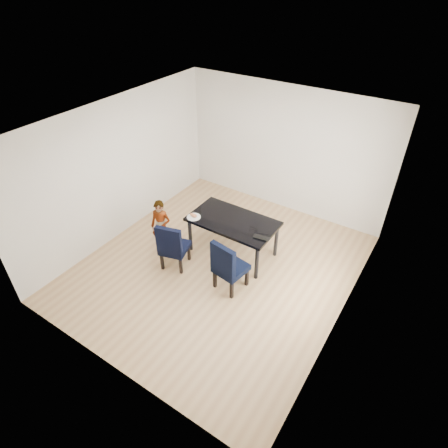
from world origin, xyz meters
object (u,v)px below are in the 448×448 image
Objects in this scene: child at (161,226)px; laptop at (262,236)px; chair_left at (174,244)px; chair_right at (231,264)px; plate at (194,217)px; dining_table at (233,237)px.

child is 3.73× the size of laptop.
chair_left is 0.96× the size of chair_right.
chair_left is at bearing -167.28° from chair_right.
laptop reaches higher than plate.
chair_left is 0.89× the size of child.
child is (-1.63, 0.13, 0.04)m from chair_right.
plate is at bearing 70.98° from chair_left.
child reaches higher than plate.
chair_right is 3.44× the size of laptop.
chair_left is (-0.69, -0.86, 0.10)m from dining_table.
dining_table is at bearing -20.56° from laptop.
chair_left is 1.15m from chair_right.
child is at bearing 141.03° from chair_left.
chair_right is 1.63m from child.
laptop is (1.86, 0.51, 0.22)m from child.
chair_right is 0.73m from laptop.
plate is at bearing -1.49° from laptop.
laptop is (1.37, 0.72, 0.28)m from chair_left.
dining_table is 1.11m from chair_left.
plate is (-0.65, -0.31, 0.38)m from dining_table.
plate reaches higher than dining_table.
dining_table is 1.67× the size of chair_left.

